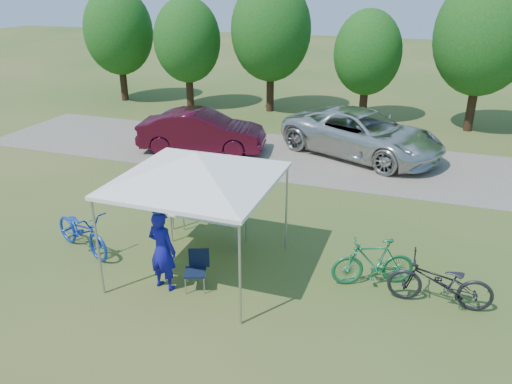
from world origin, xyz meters
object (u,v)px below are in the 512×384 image
folding_chair (197,266)px  bike_blue (82,231)px  cyclist (162,250)px  minivan (362,134)px  sedan (202,131)px  cooler (200,206)px  folding_table (208,216)px  bike_green (373,262)px  bike_dark (440,282)px

folding_chair → bike_blue: 3.21m
cyclist → minivan: (2.60, 9.86, -0.04)m
minivan → sedan: (-5.63, -1.47, -0.06)m
cooler → bike_blue: 2.79m
folding_table → minivan: (2.55, 7.73, 0.14)m
folding_chair → bike_green: bearing=0.2°
bike_green → sedan: 9.85m
bike_green → cooler: bearing=-120.5°
folding_chair → bike_blue: bike_blue is taller
folding_table → cooler: bearing=180.0°
cooler → bike_blue: bearing=-149.1°
cyclist → bike_green: size_ratio=1.00×
folding_table → bike_blue: (-2.59, -1.42, -0.16)m
cyclist → bike_blue: cyclist is taller
bike_dark → minivan: bearing=-164.5°
folding_chair → cyclist: (-0.64, -0.25, 0.38)m
cyclist → bike_blue: 2.66m
cooler → bike_green: size_ratio=0.28×
minivan → bike_blue: bearing=174.3°
minivan → cooler: bearing=-176.1°
cooler → bike_blue: (-2.37, -1.42, -0.39)m
bike_dark → folding_chair: bearing=-80.7°
cyclist → bike_blue: size_ratio=0.87×
minivan → sedan: minivan is taller
folding_table → cooler: (-0.22, 0.00, 0.22)m
folding_table → bike_green: 4.05m
cyclist → sedan: (-3.03, 8.39, -0.10)m
folding_table → sedan: bearing=116.2°
folding_chair → bike_blue: (-3.18, 0.46, 0.04)m
bike_blue → bike_green: 6.65m
folding_table → bike_green: bike_green is taller
cooler → sedan: (-2.86, 6.27, -0.14)m
folding_chair → folding_table: bearing=86.6°
cooler → sedan: sedan is taller
folding_chair → bike_dark: (4.74, 0.97, 0.03)m
bike_blue → sedan: size_ratio=0.44×
bike_blue → sedan: (-0.49, 7.68, 0.25)m
cyclist → bike_blue: (-2.54, 0.71, -0.34)m
folding_chair → cooler: bearing=92.5°
cooler → bike_green: 4.28m
minivan → bike_dark: bearing=-138.5°
bike_green → folding_table: bearing=-120.9°
folding_chair → bike_green: bike_green is taller
sedan → bike_green: bearing=-145.4°
bike_dark → sedan: (-8.41, 7.17, 0.26)m
bike_blue → minivan: 10.50m
sedan → bike_dark: bearing=-141.8°
folding_table → bike_dark: 5.41m
cyclist → minivan: size_ratio=0.30×
bike_dark → minivan: minivan is taller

